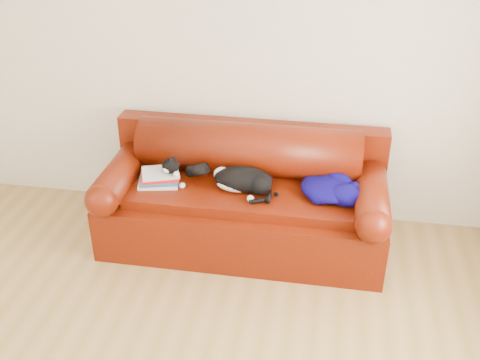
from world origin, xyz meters
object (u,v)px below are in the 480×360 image
(cat, at_px, (242,180))
(blanket, at_px, (331,188))
(book_stack, at_px, (160,177))
(sofa_base, at_px, (243,215))

(cat, distance_m, blanket, 0.64)
(book_stack, xyz_separation_m, blanket, (1.26, 0.02, 0.02))
(sofa_base, height_order, book_stack, book_stack)
(book_stack, relative_size, blanket, 0.68)
(blanket, bearing_deg, cat, -177.63)
(sofa_base, relative_size, book_stack, 6.31)
(cat, xyz_separation_m, blanket, (0.64, 0.03, -0.02))
(sofa_base, distance_m, cat, 0.35)
(sofa_base, height_order, blanket, blanket)
(book_stack, distance_m, cat, 0.62)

